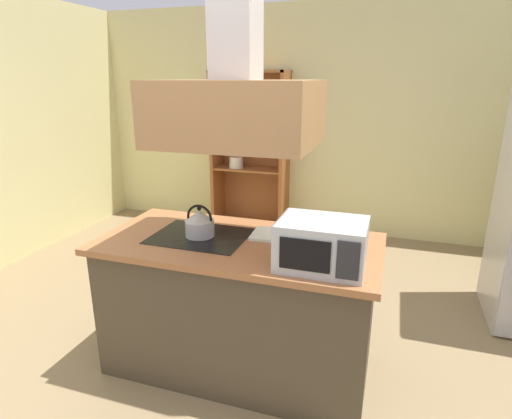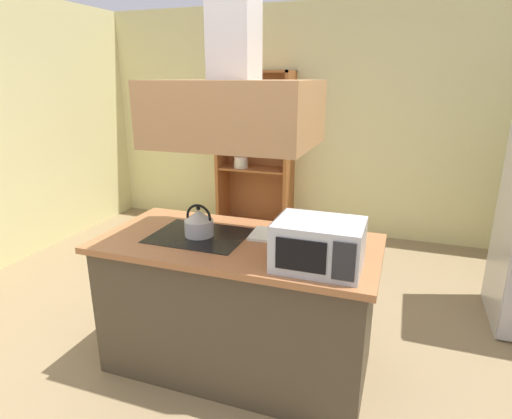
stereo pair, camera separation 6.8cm
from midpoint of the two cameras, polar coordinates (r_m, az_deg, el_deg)
ground_plane at (r=2.96m, az=-0.87°, el=-21.80°), size 7.80×7.80×0.00m
wall_back at (r=5.23m, az=10.82°, el=11.42°), size 6.00×0.12×2.70m
kitchen_island at (r=2.82m, az=-1.73°, el=-12.69°), size 1.75×0.86×0.90m
range_hood at (r=2.45m, az=-2.02°, el=15.40°), size 0.90×0.70×1.20m
dish_cabinet at (r=5.31m, az=0.33°, el=6.61°), size 0.92×0.40×1.95m
kettle at (r=2.70m, az=-7.03°, el=-1.78°), size 0.19×0.19×0.21m
cutting_board at (r=2.69m, az=3.68°, el=-3.54°), size 0.35×0.26×0.02m
microwave at (r=2.25m, az=9.33°, el=-4.73°), size 0.46×0.35×0.26m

